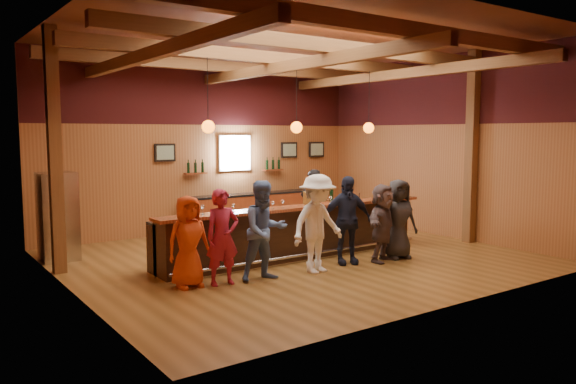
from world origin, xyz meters
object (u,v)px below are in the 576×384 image
Objects in this scene: customer_navy at (346,220)px; ice_bucket at (309,198)px; bottle_a at (314,198)px; bar_counter at (293,232)px; customer_brown at (383,223)px; customer_redvest at (222,237)px; stainless_fridge at (58,216)px; customer_denim at (265,231)px; customer_orange at (188,242)px; customer_dark at (398,219)px; customer_white at (318,224)px; back_bar_cabinet at (252,210)px; bartender at (313,206)px.

customer_navy is 6.76× the size of ice_bucket.
bottle_a is at bearing -46.41° from ice_bucket.
bar_counter is 1.89m from customer_brown.
customer_redvest is at bearing -162.16° from bottle_a.
customer_navy is 0.97m from bottle_a.
stainless_fridge is 4.54m from customer_denim.
customer_orange is at bearing 152.55° from customer_brown.
customer_orange is at bearing -161.70° from bar_counter.
customer_dark is at bearing 10.43° from customer_navy.
customer_redvest is 3.96m from customer_dark.
customer_dark reaches higher than bottle_a.
customer_orange is 0.98× the size of customer_brown.
stainless_fridge is 1.02× the size of customer_denim.
customer_denim is 5.06× the size of bottle_a.
ice_bucket is 0.74× the size of bottle_a.
customer_white is (-0.43, -1.39, 0.39)m from bar_counter.
customer_navy is at bearing 3.75° from customer_redvest.
customer_dark is at bearing -39.95° from bar_counter.
customer_brown is (0.02, -5.00, 0.31)m from back_bar_cabinet.
stainless_fridge is 6.94× the size of ice_bucket.
ice_bucket is (-1.41, 1.20, 0.42)m from customer_dark.
bar_counter is at bearing 142.64° from ice_bucket.
bottle_a is (-1.34, 1.13, 0.42)m from customer_dark.
customer_denim is at bearing -7.29° from customer_redvest.
customer_dark is at bearing 0.57° from customer_redvest.
customer_white is at bearing -3.72° from customer_redvest.
customer_orange is 0.90× the size of bartender.
customer_brown reaches higher than customer_orange.
customer_redvest reaches higher than customer_orange.
customer_orange is (-2.82, -0.93, 0.25)m from bar_counter.
customer_dark reaches higher than customer_brown.
customer_navy reaches higher than back_bar_cabinet.
bar_counter is 4.06× the size of customer_orange.
ice_bucket is (-0.21, 0.96, 0.36)m from customer_navy.
customer_brown is (0.73, -0.27, -0.09)m from customer_navy.
customer_white reaches higher than customer_navy.
bar_counter is at bearing -108.34° from back_bar_cabinet.
customer_brown is at bearing -0.40° from customer_redvest.
bartender is (4.15, 1.98, 0.09)m from customer_orange.
back_bar_cabinet is at bearing 76.29° from ice_bucket.
ice_bucket is at bearing 52.47° from customer_white.
customer_redvest is 2.74m from customer_navy.
customer_dark is 1.90m from ice_bucket.
bottle_a is at bearing 11.36° from customer_orange.
customer_white reaches higher than customer_denim.
customer_denim is at bearing -119.15° from back_bar_cabinet.
back_bar_cabinet is 4.80m from customer_navy.
ice_bucket is (-0.92, -3.77, 0.76)m from back_bar_cabinet.
bar_counter is 3.76m from back_bar_cabinet.
customer_dark is 0.95× the size of bartender.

